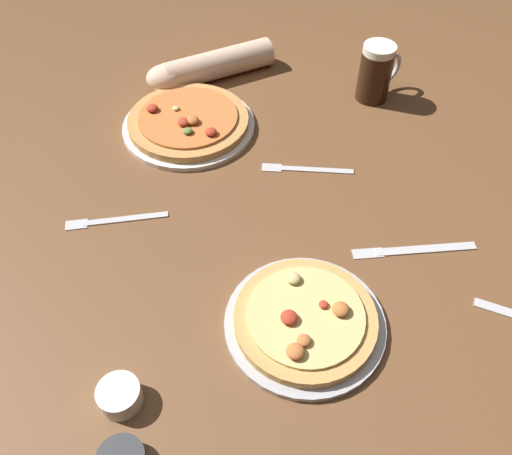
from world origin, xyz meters
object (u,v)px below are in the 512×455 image
at_px(fork_left, 305,169).
at_px(beer_mug_dark, 376,72).
at_px(knife_right, 414,249).
at_px(fork_spare, 114,220).
at_px(pizza_plate_near, 305,320).
at_px(ramekin_butter, 120,396).
at_px(diner_arm, 206,67).
at_px(pizza_plate_far, 188,122).

bearing_deg(fork_left, beer_mug_dark, 43.27).
relative_size(knife_right, fork_spare, 1.18).
bearing_deg(pizza_plate_near, knife_right, 24.50).
bearing_deg(ramekin_butter, fork_spare, 89.30).
bearing_deg(diner_arm, pizza_plate_far, -110.60).
distance_m(pizza_plate_near, pizza_plate_far, 0.60).
distance_m(pizza_plate_near, ramekin_butter, 0.32).
bearing_deg(fork_spare, pizza_plate_far, 54.66).
bearing_deg(beer_mug_dark, knife_right, -101.67).
bearing_deg(diner_arm, ramekin_butter, -107.48).
bearing_deg(fork_left, diner_arm, 111.60).
relative_size(ramekin_butter, fork_left, 0.34).
distance_m(pizza_plate_far, beer_mug_dark, 0.48).
height_order(pizza_plate_near, pizza_plate_far, same).
bearing_deg(pizza_plate_near, beer_mug_dark, 59.94).
xyz_separation_m(pizza_plate_far, fork_spare, (-0.19, -0.27, -0.01)).
distance_m(pizza_plate_near, beer_mug_dark, 0.71).
bearing_deg(fork_spare, ramekin_butter, -90.70).
height_order(pizza_plate_near, fork_left, pizza_plate_near).
relative_size(beer_mug_dark, ramekin_butter, 2.12).
relative_size(pizza_plate_far, fork_left, 1.58).
xyz_separation_m(pizza_plate_far, fork_left, (0.23, -0.20, -0.01)).
xyz_separation_m(pizza_plate_near, fork_spare, (-0.31, 0.32, -0.01)).
xyz_separation_m(fork_left, fork_spare, (-0.42, -0.06, -0.00)).
relative_size(ramekin_butter, fork_spare, 0.33).
height_order(pizza_plate_near, ramekin_butter, pizza_plate_near).
xyz_separation_m(pizza_plate_far, beer_mug_dark, (0.48, 0.03, 0.05)).
bearing_deg(beer_mug_dark, pizza_plate_near, -120.06).
bearing_deg(pizza_plate_far, beer_mug_dark, 3.23).
relative_size(fork_left, fork_spare, 0.97).
relative_size(beer_mug_dark, diner_arm, 0.42).
xyz_separation_m(pizza_plate_near, pizza_plate_far, (-0.12, 0.59, 0.00)).
relative_size(pizza_plate_near, diner_arm, 0.81).
relative_size(pizza_plate_far, ramekin_butter, 4.65).
relative_size(ramekin_butter, knife_right, 0.28).
height_order(fork_left, diner_arm, diner_arm).
relative_size(beer_mug_dark, knife_right, 0.59).
height_order(pizza_plate_near, beer_mug_dark, beer_mug_dark).
distance_m(ramekin_butter, diner_arm, 0.89).
height_order(pizza_plate_far, fork_spare, pizza_plate_far).
height_order(knife_right, fork_spare, same).
distance_m(beer_mug_dark, ramekin_butter, 0.96).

